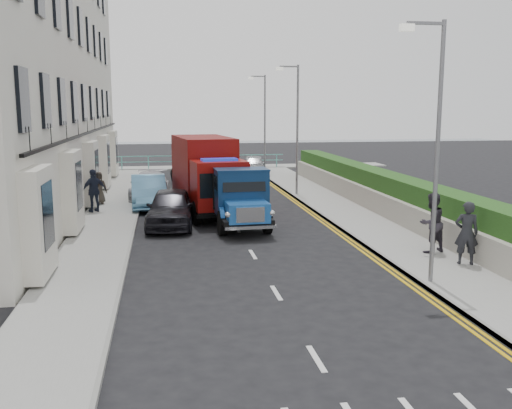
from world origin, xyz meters
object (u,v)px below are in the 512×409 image
lamp_mid (295,122)px  red_lorry (207,173)px  parked_car_front (171,208)px  pedestrian_east_near (466,233)px  bedford_lorry (241,202)px  lamp_far (263,118)px  lamp_near (434,139)px

lamp_mid → red_lorry: lamp_mid is taller
parked_car_front → pedestrian_east_near: pedestrian_east_near is taller
bedford_lorry → red_lorry: bearing=102.0°
lamp_mid → pedestrian_east_near: lamp_mid is taller
lamp_far → parked_car_front: lamp_far is taller
lamp_mid → bedford_lorry: lamp_mid is taller
bedford_lorry → lamp_mid: bearing=61.1°
parked_car_front → bedford_lorry: bearing=-18.1°
bedford_lorry → pedestrian_east_near: bedford_lorry is taller
red_lorry → parked_car_front: (-1.69, -2.87, -1.06)m
red_lorry → parked_car_front: size_ratio=1.51×
lamp_mid → red_lorry: size_ratio=1.03×
lamp_mid → red_lorry: 6.91m
lamp_near → bedford_lorry: bearing=117.3°
bedford_lorry → red_lorry: red_lorry is taller
lamp_far → pedestrian_east_near: 24.82m
lamp_near → bedford_lorry: (-4.06, 7.85, -2.89)m
lamp_far → parked_car_front: (-6.78, -17.00, -3.23)m
lamp_near → parked_car_front: lamp_near is taller
lamp_mid → pedestrian_east_near: 14.99m
lamp_near → pedestrian_east_near: bearing=36.6°
lamp_near → pedestrian_east_near: lamp_near is taller
lamp_mid → bedford_lorry: 9.55m
red_lorry → parked_car_front: red_lorry is taller
parked_car_front → lamp_mid: bearing=50.8°
lamp_near → red_lorry: lamp_near is taller
pedestrian_east_near → red_lorry: bearing=-38.1°
pedestrian_east_near → parked_car_front: bearing=-23.0°
parked_car_front → pedestrian_east_near: bearing=-36.1°
pedestrian_east_near → bedford_lorry: bearing=-29.0°
lamp_mid → lamp_far: 10.00m
lamp_near → lamp_far: same height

